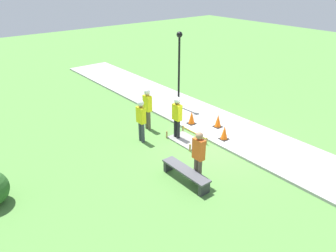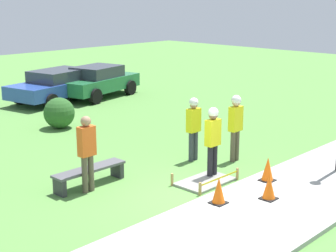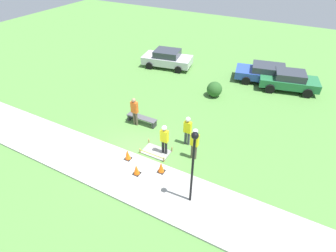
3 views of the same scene
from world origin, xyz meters
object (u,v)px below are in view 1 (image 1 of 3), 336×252
Objects in this scene: worker_supervisor at (147,105)px; traffic_cone_near_patch at (224,133)px; worker_assistant at (141,117)px; traffic_cone_sidewalk_edge at (192,118)px; lamppost_near at (179,59)px; park_bench at (186,173)px; bystander_in_orange_shirt at (198,154)px; traffic_cone_far_patch at (218,121)px; worker_trainee at (177,114)px.

traffic_cone_near_patch is at bearing -149.02° from worker_supervisor.
worker_assistant is (2.12, 2.60, 0.68)m from traffic_cone_near_patch.
lamppost_near reaches higher than traffic_cone_sidewalk_edge.
traffic_cone_near_patch is 0.16× the size of lamppost_near.
traffic_cone_near_patch is 4.50m from lamppost_near.
park_bench is 0.82m from bystander_in_orange_shirt.
worker_assistant reaches higher than traffic_cone_far_patch.
worker_trainee is (-0.71, -1.27, 0.02)m from worker_assistant.
worker_assistant is at bearing 50.81° from traffic_cone_near_patch.
bystander_in_orange_shirt is (-4.29, 1.07, -0.08)m from worker_supervisor.
traffic_cone_far_patch is at bearing -102.43° from worker_trainee.
traffic_cone_sidewalk_edge is 0.32× the size of worker_supervisor.
worker_trainee is at bearing 43.43° from traffic_cone_near_patch.
traffic_cone_far_patch is (0.97, -0.65, -0.01)m from traffic_cone_near_patch.
lamppost_near is (2.46, -2.18, 1.45)m from worker_trainee.
traffic_cone_near_patch is at bearing -129.19° from worker_assistant.
traffic_cone_far_patch is 3.61m from lamppost_near.
traffic_cone_near_patch is at bearing -179.34° from traffic_cone_sidewalk_edge.
traffic_cone_far_patch is 4.29m from park_bench.
bystander_in_orange_shirt is 0.50× the size of lamppost_near.
traffic_cone_far_patch is 1.18m from traffic_cone_sidewalk_edge.
worker_supervisor reaches higher than worker_assistant.
worker_assistant is 4.13m from lamppost_near.
worker_trainee reaches higher than park_bench.
worker_assistant reaches higher than traffic_cone_sidewalk_edge.
worker_assistant is at bearing 70.52° from traffic_cone_far_patch.
worker_trainee is (2.54, -1.76, 0.77)m from park_bench.
worker_assistant reaches higher than park_bench.
traffic_cone_far_patch is at bearing 176.17° from lamppost_near.
traffic_cone_sidewalk_edge is 2.67m from worker_assistant.
lamppost_near is at bearing -34.77° from bystander_in_orange_shirt.
traffic_cone_far_patch is 0.32× the size of worker_trainee.
worker_supervisor is (2.89, 1.74, 0.74)m from traffic_cone_near_patch.
park_bench is 0.52× the size of lamppost_near.
traffic_cone_sidewalk_edge reaches higher than park_bench.
traffic_cone_far_patch is at bearing -109.48° from worker_assistant.
lamppost_near is (1.74, -3.45, 1.47)m from worker_assistant.
worker_trainee is at bearing 77.57° from traffic_cone_far_patch.
worker_supervisor is (1.92, 2.39, 0.75)m from traffic_cone_far_patch.
worker_supervisor is at bearing -13.99° from bystander_in_orange_shirt.
worker_trainee is 3.17m from bystander_in_orange_shirt.
worker_supervisor reaches higher than worker_trainee.
park_bench is at bearing 119.30° from traffic_cone_far_patch.
worker_supervisor is (0.95, 1.71, 0.74)m from traffic_cone_sidewalk_edge.
traffic_cone_far_patch is 2.15m from worker_trainee.
worker_assistant is 0.48× the size of lamppost_near.
lamppost_near is (0.97, -2.58, 1.41)m from worker_supervisor.
lamppost_near is at bearing -69.42° from worker_supervisor.
worker_trainee is (-1.49, -0.41, -0.04)m from worker_supervisor.
park_bench is at bearing 47.16° from bystander_in_orange_shirt.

